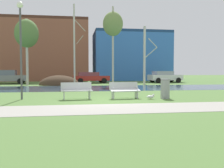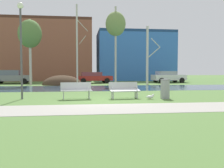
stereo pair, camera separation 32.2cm
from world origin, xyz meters
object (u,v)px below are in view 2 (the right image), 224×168
at_px(streetlamp, 21,34).
at_px(parked_hatch_third_white, 168,77).
at_px(bench_right, 124,90).
at_px(seagull, 150,97).
at_px(parked_sedan_second_red, 93,77).
at_px(bench_left, 76,90).
at_px(trash_bin, 165,89).
at_px(parked_van_nearest_grey, 11,77).

distance_m(streetlamp, parked_hatch_third_white, 21.24).
relative_size(bench_right, seagull, 3.53).
bearing_deg(seagull, bench_right, 157.49).
height_order(streetlamp, parked_sedan_second_red, streetlamp).
bearing_deg(parked_hatch_third_white, bench_right, -117.34).
bearing_deg(streetlamp, parked_sedan_second_red, 74.57).
distance_m(bench_left, streetlamp, 4.03).
distance_m(trash_bin, parked_van_nearest_grey, 20.80).
height_order(seagull, streetlamp, streetlamp).
xyz_separation_m(trash_bin, parked_sedan_second_red, (-3.04, 16.74, 0.18)).
bearing_deg(trash_bin, streetlamp, 174.97).
relative_size(bench_left, trash_bin, 1.60).
xyz_separation_m(trash_bin, parked_van_nearest_grey, (-12.55, 16.58, 0.28)).
relative_size(parked_sedan_second_red, parked_hatch_third_white, 1.04).
bearing_deg(parked_sedan_second_red, trash_bin, -79.70).
xyz_separation_m(trash_bin, streetlamp, (-7.48, 0.66, 2.82)).
relative_size(bench_right, parked_sedan_second_red, 0.37).
height_order(trash_bin, parked_van_nearest_grey, parked_van_nearest_grey).
bearing_deg(parked_sedan_second_red, parked_hatch_third_white, -0.70).
relative_size(trash_bin, parked_sedan_second_red, 0.23).
bearing_deg(seagull, bench_left, 172.08).
bearing_deg(trash_bin, bench_left, 176.05).
distance_m(seagull, streetlamp, 7.41).
relative_size(trash_bin, seagull, 2.21).
relative_size(bench_left, parked_sedan_second_red, 0.37).
height_order(streetlamp, parked_hatch_third_white, streetlamp).
height_order(bench_left, parked_van_nearest_grey, parked_van_nearest_grey).
xyz_separation_m(parked_van_nearest_grey, parked_hatch_third_white, (18.84, 0.04, -0.04)).
relative_size(bench_left, streetlamp, 0.33).
distance_m(parked_sedan_second_red, parked_hatch_third_white, 9.33).
height_order(seagull, parked_hatch_third_white, parked_hatch_third_white).
height_order(trash_bin, parked_hatch_third_white, parked_hatch_third_white).
bearing_deg(bench_left, parked_van_nearest_grey, 115.84).
xyz_separation_m(bench_left, parked_sedan_second_red, (1.63, 16.41, 0.25)).
height_order(trash_bin, streetlamp, streetlamp).
relative_size(bench_left, seagull, 3.53).
bearing_deg(streetlamp, parked_van_nearest_grey, 107.66).
relative_size(bench_left, parked_van_nearest_grey, 0.37).
distance_m(seagull, parked_sedan_second_red, 17.09).
xyz_separation_m(streetlamp, parked_hatch_third_white, (13.76, 15.96, -2.58)).
bearing_deg(streetlamp, bench_right, -3.60).
relative_size(seagull, parked_van_nearest_grey, 0.11).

